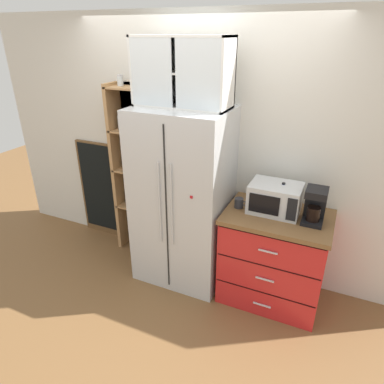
# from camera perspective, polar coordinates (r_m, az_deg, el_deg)

# --- Properties ---
(ground_plane) EXTENTS (10.61, 10.61, 0.00)m
(ground_plane) POSITION_cam_1_polar(r_m,az_deg,el_deg) (3.79, -1.54, -13.23)
(ground_plane) COLOR brown
(wall_back_cream) EXTENTS (4.91, 0.10, 2.55)m
(wall_back_cream) POSITION_cam_1_polar(r_m,az_deg,el_deg) (3.50, 1.10, 7.25)
(wall_back_cream) COLOR silver
(wall_back_cream) RESTS_ON ground
(refrigerator) EXTENTS (0.88, 0.68, 1.76)m
(refrigerator) POSITION_cam_1_polar(r_m,az_deg,el_deg) (3.33, -1.57, -1.07)
(refrigerator) COLOR silver
(refrigerator) RESTS_ON ground
(pantry_shelf_column) EXTENTS (0.48, 0.28, 1.98)m
(pantry_shelf_column) POSITION_cam_1_polar(r_m,az_deg,el_deg) (3.82, -9.28, 4.12)
(pantry_shelf_column) COLOR brown
(pantry_shelf_column) RESTS_ON ground
(counter_cabinet) EXTENTS (0.93, 0.66, 0.90)m
(counter_cabinet) POSITION_cam_1_polar(r_m,az_deg,el_deg) (3.32, 13.45, -10.52)
(counter_cabinet) COLOR red
(counter_cabinet) RESTS_ON ground
(microwave) EXTENTS (0.44, 0.33, 0.26)m
(microwave) POSITION_cam_1_polar(r_m,az_deg,el_deg) (3.08, 13.74, -1.00)
(microwave) COLOR silver
(microwave) RESTS_ON counter_cabinet
(coffee_maker) EXTENTS (0.17, 0.20, 0.31)m
(coffee_maker) POSITION_cam_1_polar(r_m,az_deg,el_deg) (3.00, 19.90, -2.03)
(coffee_maker) COLOR black
(coffee_maker) RESTS_ON counter_cabinet
(mug_charcoal) EXTENTS (0.11, 0.08, 0.09)m
(mug_charcoal) POSITION_cam_1_polar(r_m,az_deg,el_deg) (3.12, 7.88, -1.82)
(mug_charcoal) COLOR #2D2D33
(mug_charcoal) RESTS_ON counter_cabinet
(bottle_cobalt) EXTENTS (0.07, 0.07, 0.27)m
(bottle_cobalt) POSITION_cam_1_polar(r_m,az_deg,el_deg) (3.10, 14.80, -1.11)
(bottle_cobalt) COLOR navy
(bottle_cobalt) RESTS_ON counter_cabinet
(upper_cabinet) EXTENTS (0.84, 0.32, 0.57)m
(upper_cabinet) POSITION_cam_1_polar(r_m,az_deg,el_deg) (3.04, -1.44, 19.40)
(upper_cabinet) COLOR silver
(upper_cabinet) RESTS_ON refrigerator
(chalkboard_menu) EXTENTS (0.60, 0.04, 1.20)m
(chalkboard_menu) POSITION_cam_1_polar(r_m,az_deg,el_deg) (4.31, -14.89, 0.39)
(chalkboard_menu) COLOR brown
(chalkboard_menu) RESTS_ON ground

